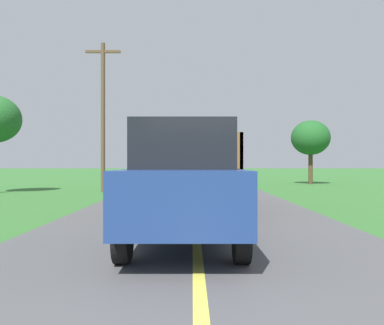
# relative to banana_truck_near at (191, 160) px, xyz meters

# --- Properties ---
(banana_truck_near) EXTENTS (2.38, 5.82, 2.80)m
(banana_truck_near) POSITION_rel_banana_truck_near_xyz_m (0.00, 0.00, 0.00)
(banana_truck_near) COLOR #2D2D30
(banana_truck_near) RESTS_ON road_surface
(banana_truck_far) EXTENTS (2.38, 5.81, 2.80)m
(banana_truck_far) POSITION_rel_banana_truck_near_xyz_m (-0.16, 9.12, -0.03)
(banana_truck_far) COLOR #2D2D30
(banana_truck_far) RESTS_ON road_surface
(utility_pole_roadside) EXTENTS (1.65, 0.20, 7.06)m
(utility_pole_roadside) POSITION_rel_banana_truck_near_xyz_m (-4.22, 6.04, 2.29)
(utility_pole_roadside) COLOR brown
(utility_pole_roadside) RESTS_ON ground
(roadside_tree_mid_right) EXTENTS (2.49, 2.49, 4.15)m
(roadside_tree_mid_right) POSITION_rel_banana_truck_near_xyz_m (7.70, 12.94, 1.51)
(roadside_tree_mid_right) COLOR #4C3823
(roadside_tree_mid_right) RESTS_ON ground
(following_car) EXTENTS (1.74, 4.10, 1.92)m
(following_car) POSITION_rel_banana_truck_near_xyz_m (-0.13, -6.21, -0.42)
(following_car) COLOR navy
(following_car) RESTS_ON road_surface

